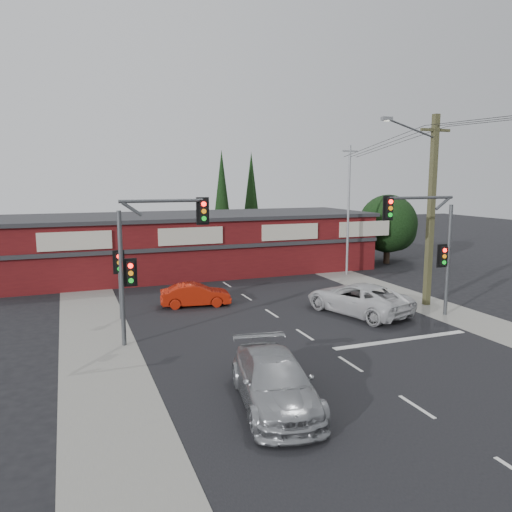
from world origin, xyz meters
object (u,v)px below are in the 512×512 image
object	(u,v)px
utility_pole	(429,205)
silver_suv	(275,381)
red_sedan	(196,295)
white_suv	(358,298)
shop_building	(192,243)

from	to	relation	value
utility_pole	silver_suv	bearing A→B (deg)	-146.27
red_sedan	white_suv	bearing A→B (deg)	-112.82
white_suv	shop_building	bearing A→B (deg)	-87.24
red_sedan	shop_building	xyz separation A→B (m)	(2.20, 9.79, 1.52)
red_sedan	utility_pole	bearing A→B (deg)	-101.65
shop_building	white_suv	bearing A→B (deg)	-70.38
white_suv	utility_pole	bearing A→B (deg)	165.56
white_suv	shop_building	world-z (taller)	shop_building
shop_building	silver_suv	bearing A→B (deg)	-97.48
silver_suv	utility_pole	xyz separation A→B (m)	(12.27, 8.19, 4.64)
red_sedan	utility_pole	world-z (taller)	utility_pole
white_suv	utility_pole	world-z (taller)	utility_pole
utility_pole	red_sedan	bearing A→B (deg)	159.99
white_suv	red_sedan	distance (m)	8.49
white_suv	silver_suv	distance (m)	11.30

